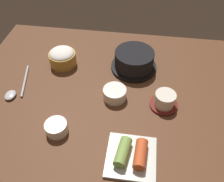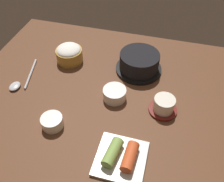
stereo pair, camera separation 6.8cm
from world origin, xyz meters
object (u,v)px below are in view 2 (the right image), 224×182
object	(u,v)px
banchan_cup_center	(115,94)
side_bowl_near	(52,122)
tea_cup_with_saucer	(164,105)
stone_pot	(139,62)
kimchi_plate	(121,157)
rice_bowl	(69,53)
spoon	(20,82)

from	to	relation	value
banchan_cup_center	side_bowl_near	world-z (taller)	banchan_cup_center
tea_cup_with_saucer	stone_pot	bearing A→B (deg)	122.78
side_bowl_near	kimchi_plate	bearing A→B (deg)	-13.79
tea_cup_with_saucer	rice_bowl	bearing A→B (deg)	157.48
kimchi_plate	spoon	xyz separation A→B (cm)	(-42.14, 19.61, -0.96)
kimchi_plate	side_bowl_near	xyz separation A→B (cm)	(-22.77, 5.59, 0.36)
kimchi_plate	spoon	size ratio (longest dim) A/B	0.75
rice_bowl	side_bowl_near	size ratio (longest dim) A/B	1.54
banchan_cup_center	kimchi_plate	xyz separation A→B (cm)	(7.48, -21.58, -0.52)
stone_pot	rice_bowl	bearing A→B (deg)	-176.77
rice_bowl	banchan_cup_center	world-z (taller)	rice_bowl
rice_bowl	tea_cup_with_saucer	distance (cm)	41.84
stone_pot	rice_bowl	size ratio (longest dim) A/B	1.69
rice_bowl	spoon	distance (cm)	21.13
rice_bowl	banchan_cup_center	bearing A→B (deg)	-33.77
side_bowl_near	spoon	bearing A→B (deg)	144.10
tea_cup_with_saucer	spoon	distance (cm)	51.16
kimchi_plate	spoon	distance (cm)	46.48
stone_pot	spoon	xyz separation A→B (cm)	(-39.81, -18.34, -3.09)
kimchi_plate	spoon	bearing A→B (deg)	155.04
banchan_cup_center	side_bowl_near	xyz separation A→B (cm)	(-15.28, -16.00, -0.16)
kimchi_plate	side_bowl_near	distance (cm)	23.44
tea_cup_with_saucer	kimchi_plate	xyz separation A→B (cm)	(-8.98, -20.39, -0.96)
stone_pot	tea_cup_with_saucer	size ratio (longest dim) A/B	1.88
spoon	stone_pot	bearing A→B (deg)	24.74
tea_cup_with_saucer	side_bowl_near	world-z (taller)	tea_cup_with_saucer
banchan_cup_center	spoon	bearing A→B (deg)	-176.74
stone_pot	kimchi_plate	world-z (taller)	stone_pot
tea_cup_with_saucer	side_bowl_near	distance (cm)	35.04
stone_pot	spoon	bearing A→B (deg)	-155.26
banchan_cup_center	side_bowl_near	distance (cm)	22.13
tea_cup_with_saucer	kimchi_plate	bearing A→B (deg)	-113.78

